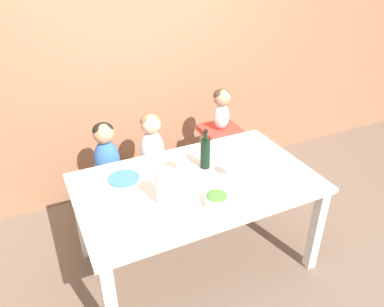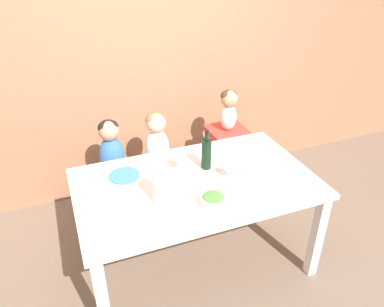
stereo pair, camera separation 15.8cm
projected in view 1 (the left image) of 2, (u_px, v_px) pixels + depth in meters
name	position (u px, v px, depth m)	size (l,w,h in m)	color
ground_plane	(196.00, 259.00, 2.92)	(14.00, 14.00, 0.00)	#705B4C
wall_back	(135.00, 49.00, 3.18)	(10.00, 0.06, 2.70)	#9E6B4C
dining_table	(197.00, 192.00, 2.59)	(1.62, 0.97, 0.74)	silver
chair_far_left	(110.00, 184.00, 3.11)	(0.39, 0.40, 0.47)	silver
chair_far_center	(154.00, 173.00, 3.26)	(0.39, 0.40, 0.47)	silver
chair_right_highchair	(220.00, 143.00, 3.43)	(0.33, 0.34, 0.69)	silver
person_child_left	(106.00, 150.00, 2.95)	(0.20, 0.19, 0.48)	#3366B2
person_child_center	(152.00, 140.00, 3.09)	(0.20, 0.19, 0.48)	silver
person_baby_right	(222.00, 106.00, 3.25)	(0.15, 0.15, 0.37)	silver
wine_bottle	(205.00, 153.00, 2.64)	(0.07, 0.07, 0.30)	black
paper_towel_roll	(164.00, 186.00, 2.29)	(0.10, 0.10, 0.24)	white
wine_glass_near	(233.00, 163.00, 2.53)	(0.07, 0.07, 0.17)	white
wine_glass_far	(181.00, 157.00, 2.59)	(0.07, 0.07, 0.17)	white
salad_bowl_large	(217.00, 199.00, 2.31)	(0.16, 0.16, 0.09)	silver
dinner_plate_front_left	(144.00, 223.00, 2.16)	(0.22, 0.22, 0.01)	silver
dinner_plate_back_left	(124.00, 178.00, 2.57)	(0.22, 0.22, 0.01)	teal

